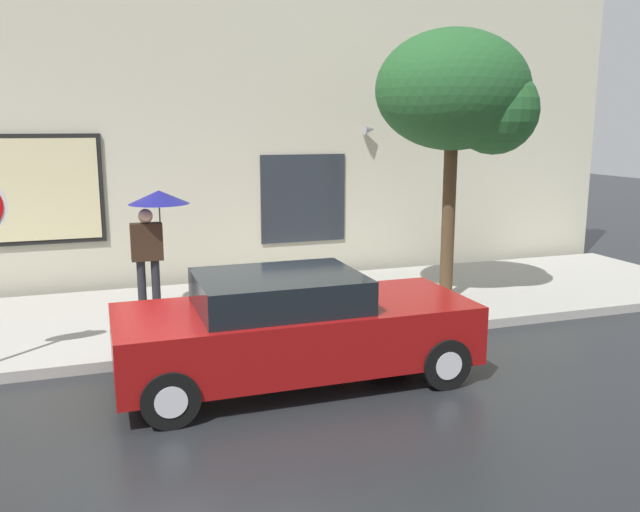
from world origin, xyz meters
name	(u,v)px	position (x,y,z in m)	size (l,w,h in m)	color
ground_plane	(218,388)	(0.00, 0.00, 0.00)	(60.00, 60.00, 0.00)	black
sidewalk	(185,317)	(0.00, 3.00, 0.07)	(20.00, 4.00, 0.15)	#A3A099
building_facade	(160,109)	(-0.02, 5.50, 3.48)	(20.00, 0.67, 7.00)	beige
parked_car	(293,328)	(0.95, -0.08, 0.70)	(4.41, 1.84, 1.40)	maroon
fire_hydrant	(347,298)	(2.36, 1.70, 0.52)	(0.30, 0.44, 0.77)	red
pedestrian_with_umbrella	(155,217)	(-0.39, 3.26, 1.73)	(0.98, 0.98, 2.00)	black
street_tree	(462,95)	(4.62, 2.30, 3.67)	(2.67, 2.27, 4.62)	#4C3823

